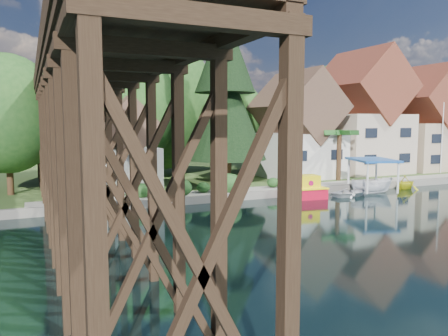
{
  "coord_description": "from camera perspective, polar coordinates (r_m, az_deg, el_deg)",
  "views": [
    {
      "loc": [
        -18.54,
        -22.59,
        6.15
      ],
      "look_at": [
        -5.75,
        6.0,
        2.86
      ],
      "focal_mm": 35.0,
      "sensor_mm": 36.0,
      "label": 1
    }
  ],
  "objects": [
    {
      "name": "seawall",
      "position": [
        38.44,
        12.16,
        -2.88
      ],
      "size": [
        60.0,
        0.4,
        0.62
      ],
      "primitive_type": "cube",
      "color": "slate",
      "rests_on": "ground"
    },
    {
      "name": "shrubs",
      "position": [
        35.11,
        -0.45,
        -2.06
      ],
      "size": [
        15.76,
        2.47,
        1.7
      ],
      "color": "#1E4519",
      "rests_on": "bank"
    },
    {
      "name": "bg_trees",
      "position": [
        48.01,
        -0.08,
        7.36
      ],
      "size": [
        49.9,
        13.3,
        10.57
      ],
      "color": "#382314",
      "rests_on": "bank"
    },
    {
      "name": "bank",
      "position": [
        59.84,
        -5.93,
        0.31
      ],
      "size": [
        140.0,
        52.0,
        0.5
      ],
      "primitive_type": "cube",
      "color": "#375321",
      "rests_on": "ground"
    },
    {
      "name": "boat_yellow",
      "position": [
        43.62,
        22.65,
        -1.64
      ],
      "size": [
        3.09,
        2.8,
        1.41
      ],
      "primitive_type": "imported",
      "rotation": [
        0.0,
        0.0,
        1.78
      ],
      "color": "yellow",
      "rests_on": "ground"
    },
    {
      "name": "ground",
      "position": [
        29.86,
        15.03,
        -6.1
      ],
      "size": [
        140.0,
        140.0,
        0.0
      ],
      "primitive_type": "plane",
      "color": "black",
      "rests_on": "ground"
    },
    {
      "name": "boat_canopy",
      "position": [
        40.0,
        18.76,
        -1.31
      ],
      "size": [
        4.51,
        5.43,
        3.0
      ],
      "color": "white",
      "rests_on": "ground"
    },
    {
      "name": "house_left",
      "position": [
        46.28,
        9.43,
        4.67
      ],
      "size": [
        7.64,
        8.64,
        11.02
      ],
      "color": "silver",
      "rests_on": "bank"
    },
    {
      "name": "shed",
      "position": [
        37.92,
        -12.6,
        2.34
      ],
      "size": [
        5.09,
        5.4,
        7.85
      ],
      "color": "silver",
      "rests_on": "bank"
    },
    {
      "name": "trestle_bridge",
      "position": [
        27.89,
        -18.91,
        4.03
      ],
      "size": [
        4.12,
        44.18,
        9.3
      ],
      "color": "black",
      "rests_on": "ground"
    },
    {
      "name": "tugboat",
      "position": [
        35.77,
        10.49,
        -2.77
      ],
      "size": [
        3.68,
        2.29,
        2.53
      ],
      "color": "red",
      "rests_on": "ground"
    },
    {
      "name": "house_right",
      "position": [
        58.18,
        24.46,
        5.1
      ],
      "size": [
        8.15,
        8.64,
        12.45
      ],
      "color": "tan",
      "rests_on": "bank"
    },
    {
      "name": "conifer",
      "position": [
        39.86,
        0.14,
        10.73
      ],
      "size": [
        7.54,
        7.54,
        18.57
      ],
      "color": "#382314",
      "rests_on": "bank"
    },
    {
      "name": "palm_tree",
      "position": [
        43.81,
        14.86,
        4.32
      ],
      "size": [
        4.77,
        4.77,
        5.17
      ],
      "color": "#382314",
      "rests_on": "bank"
    },
    {
      "name": "house_center",
      "position": [
        52.16,
        17.47,
        6.02
      ],
      "size": [
        8.65,
        9.18,
        13.89
      ],
      "color": "#BFAC95",
      "rests_on": "bank"
    },
    {
      "name": "promenade",
      "position": [
        40.63,
        13.36,
        -2.12
      ],
      "size": [
        50.0,
        2.6,
        0.06
      ],
      "primitive_type": "cube",
      "color": "gray",
      "rests_on": "bank"
    },
    {
      "name": "boat_white_a",
      "position": [
        38.07,
        16.21,
        -2.99
      ],
      "size": [
        3.65,
        2.74,
        0.72
      ],
      "primitive_type": "imported",
      "rotation": [
        0.0,
        0.0,
        1.65
      ],
      "color": "white",
      "rests_on": "ground"
    },
    {
      "name": "flagpole",
      "position": [
        54.22,
        26.71,
        4.46
      ],
      "size": [
        1.2,
        0.38,
        7.82
      ],
      "color": "white",
      "rests_on": "bank"
    }
  ]
}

